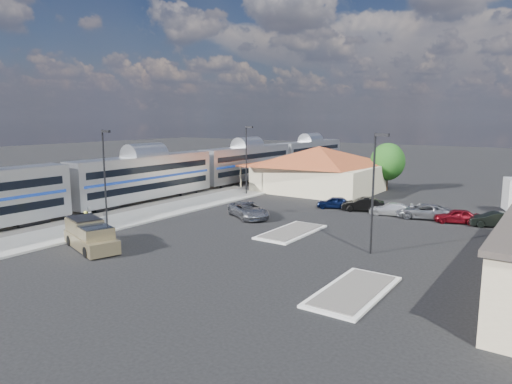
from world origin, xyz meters
The scene contains 22 objects.
ground centered at (0.00, 0.00, 0.00)m, with size 280.00×280.00×0.00m, color black.
railbed centered at (-21.00, 8.00, 0.06)m, with size 16.00×100.00×0.12m, color #4C4944.
platform centered at (-12.00, 6.00, 0.09)m, with size 5.50×92.00×0.18m, color gray.
passenger_train centered at (-18.00, 5.07, 2.87)m, with size 3.00×104.00×5.55m.
freight_cars centered at (-24.00, 2.47, 1.93)m, with size 2.80×46.00×4.00m.
station_depot centered at (-4.56, 24.00, 3.13)m, with size 18.35×12.24×6.20m.
traffic_island_south centered at (4.00, 2.00, 0.10)m, with size 3.30×7.50×0.21m.
traffic_island_north centered at (14.00, -8.00, 0.10)m, with size 3.30×7.50×0.21m.
lamp_plat_s centered at (-10.90, -6.00, 5.34)m, with size 1.08×0.25×9.00m.
lamp_plat_n centered at (-10.90, 16.00, 5.34)m, with size 1.08×0.25×9.00m.
lamp_lot centered at (12.10, 0.00, 5.34)m, with size 1.08×0.25×9.00m.
tree_depot centered at (3.00, 30.00, 4.02)m, with size 4.71×4.71×6.63m.
pickup_truck centered at (-6.25, -11.12, 1.03)m, with size 6.66×4.04×2.17m.
suv centered at (-2.70, 4.85, 0.80)m, with size 2.64×5.73×1.59m, color #94959B.
person_a centered at (-11.09, -8.08, 1.05)m, with size 0.63×0.42×1.74m, color #CCD241.
person_b centered at (-13.08, -6.46, 0.99)m, with size 0.79×0.62×1.63m, color silver.
parked_car_a centered at (2.40, 14.28, 0.67)m, with size 1.58×3.93×1.34m, color #0B153A.
parked_car_b centered at (5.60, 14.58, 0.75)m, with size 1.58×4.54×1.50m, color black.
parked_car_c centered at (8.80, 14.28, 0.65)m, with size 1.81×4.45×1.29m, color white.
parked_car_d centered at (12.00, 14.58, 0.75)m, with size 2.50×5.41×1.50m, color gray.
parked_car_e centered at (15.20, 14.28, 0.70)m, with size 1.66×4.12×1.40m, color maroon.
parked_car_f centered at (18.40, 14.58, 0.72)m, with size 1.52×4.36×1.44m, color black.
Camera 1 is at (23.64, -32.00, 10.09)m, focal length 32.00 mm.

